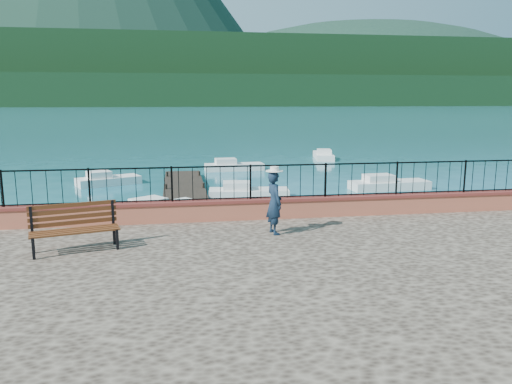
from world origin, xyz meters
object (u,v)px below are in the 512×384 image
object	(u,v)px
person	(274,203)
boat_1	(249,190)
boat_0	(160,206)
boat_3	(108,177)
boat_4	(234,164)
boat_2	(390,181)
boat_5	(323,153)
park_bench	(75,237)

from	to	relation	value
person	boat_1	size ratio (longest dim) A/B	0.43
person	boat_0	world-z (taller)	person
boat_3	boat_4	world-z (taller)	same
boat_0	person	bearing A→B (deg)	-103.13
boat_1	boat_2	distance (m)	7.57
boat_2	person	bearing A→B (deg)	-129.00
boat_3	boat_5	xyz separation A→B (m)	(14.95, 9.70, 0.00)
boat_1	boat_3	world-z (taller)	same
boat_1	boat_5	distance (m)	16.58
person	boat_0	distance (m)	8.38
boat_1	boat_5	bearing A→B (deg)	67.06
boat_1	boat_0	bearing A→B (deg)	-137.56
boat_0	boat_3	distance (m)	8.34
boat_2	boat_3	world-z (taller)	same
boat_3	boat_0	bearing A→B (deg)	-93.25
boat_3	boat_4	xyz separation A→B (m)	(7.37, 4.48, 0.00)
park_bench	person	world-z (taller)	person
park_bench	boat_5	xyz separation A→B (m)	(13.61, 25.86, -1.12)
boat_5	park_bench	bearing A→B (deg)	163.38
person	boat_0	bearing A→B (deg)	9.62
park_bench	boat_1	xyz separation A→B (m)	(5.62, 11.33, -1.12)
boat_2	boat_5	distance (m)	13.39
park_bench	boat_0	bearing A→B (deg)	64.20
person	boat_1	world-z (taller)	person
boat_2	boat_3	distance (m)	14.91
boat_1	boat_2	world-z (taller)	same
park_bench	boat_5	world-z (taller)	park_bench
person	boat_4	xyz separation A→B (m)	(1.32, 19.90, -1.60)
boat_2	boat_4	size ratio (longest dim) A/B	1.08
boat_0	boat_3	size ratio (longest dim) A/B	1.05
boat_0	boat_1	xyz separation A→B (m)	(4.02, 2.98, 0.00)
boat_5	boat_4	bearing A→B (deg)	135.72
boat_5	boat_3	bearing A→B (deg)	134.13
person	boat_2	world-z (taller)	person
boat_5	boat_1	bearing A→B (deg)	162.34
boat_0	boat_4	bearing A→B (deg)	34.85
boat_3	boat_4	bearing A→B (deg)	7.36
park_bench	boat_3	size ratio (longest dim) A/B	0.61
boat_0	boat_3	world-z (taller)	same
boat_5	boat_0	bearing A→B (deg)	156.71
boat_4	park_bench	bearing A→B (deg)	-109.37
boat_1	boat_3	bearing A→B (deg)	151.15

